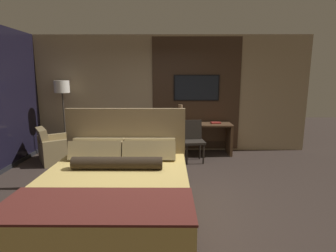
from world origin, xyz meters
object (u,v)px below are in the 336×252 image
object	(u,v)px
vase_short	(171,118)
armchair_by_window	(58,149)
desk	(197,133)
tv	(196,88)
book	(216,123)
desk_chair	(193,137)
bed	(115,192)
vase_tall	(180,114)
floor_lamp	(62,93)

from	to	relation	value
vase_short	armchair_by_window	bearing A→B (deg)	-167.64
desk	tv	world-z (taller)	tv
book	tv	bearing A→B (deg)	148.37
desk_chair	vase_short	bearing A→B (deg)	125.13
bed	desk_chair	world-z (taller)	bed
vase_short	book	xyz separation A→B (m)	(1.05, 0.00, -0.12)
tv	vase_tall	xyz separation A→B (m)	(-0.39, -0.15, -0.61)
floor_lamp	vase_tall	distance (m)	2.80
bed	armchair_by_window	distance (m)	2.96
desk_chair	vase_short	world-z (taller)	vase_short
bed	floor_lamp	xyz separation A→B (m)	(-1.79, 2.95, 1.10)
vase_tall	armchair_by_window	bearing A→B (deg)	-166.05
armchair_by_window	vase_short	world-z (taller)	vase_short
floor_lamp	vase_short	distance (m)	2.60
desk	floor_lamp	bearing A→B (deg)	-179.57
bed	armchair_by_window	world-z (taller)	bed
bed	armchair_by_window	xyz separation A→B (m)	(-1.75, 2.39, -0.11)
vase_tall	tv	bearing A→B (deg)	21.34
tv	floor_lamp	xyz separation A→B (m)	(-3.14, -0.26, -0.10)
bed	floor_lamp	bearing A→B (deg)	121.26
bed	vase_short	size ratio (longest dim) A/B	7.92
desk	floor_lamp	world-z (taller)	floor_lamp
tv	vase_short	distance (m)	0.95
tv	desk_chair	distance (m)	1.31
tv	armchair_by_window	bearing A→B (deg)	-165.10
floor_lamp	desk	bearing A→B (deg)	0.43
bed	vase_tall	bearing A→B (deg)	72.56
desk	book	size ratio (longest dim) A/B	6.90
book	armchair_by_window	bearing A→B (deg)	-171.16
bed	desk_chair	xyz separation A→B (m)	(1.21, 2.41, 0.17)
floor_lamp	vase_short	bearing A→B (deg)	-0.31
vase_tall	book	distance (m)	0.86
armchair_by_window	book	size ratio (longest dim) A/B	4.60
bed	armchair_by_window	bearing A→B (deg)	126.23
vase_tall	vase_short	bearing A→B (deg)	-149.61
vase_tall	vase_short	size ratio (longest dim) A/B	1.55
bed	book	xyz separation A→B (m)	(1.79, 2.94, 0.39)
desk	vase_tall	xyz separation A→B (m)	(-0.39, 0.09, 0.46)
floor_lamp	vase_short	world-z (taller)	floor_lamp
floor_lamp	book	size ratio (longest dim) A/B	7.40
bed	vase_short	distance (m)	3.07
bed	tv	distance (m)	3.68
bed	floor_lamp	world-z (taller)	floor_lamp
vase_tall	desk	bearing A→B (deg)	-13.01
floor_lamp	armchair_by_window	bearing A→B (deg)	-85.93
tv	book	distance (m)	0.96
desk	tv	distance (m)	1.09
bed	book	distance (m)	3.46
bed	floor_lamp	size ratio (longest dim) A/B	1.26
tv	vase_tall	distance (m)	0.74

